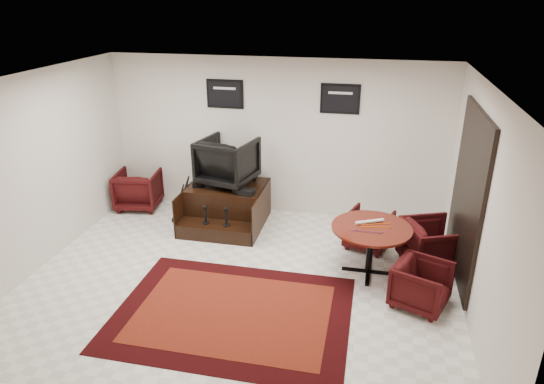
{
  "coord_description": "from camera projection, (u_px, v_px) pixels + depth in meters",
  "views": [
    {
      "loc": [
        1.68,
        -5.61,
        3.8
      ],
      "look_at": [
        0.28,
        0.9,
        1.04
      ],
      "focal_mm": 32.0,
      "sensor_mm": 36.0,
      "label": 1
    }
  ],
  "objects": [
    {
      "name": "polish_kit",
      "position": [
        246.0,
        192.0,
        8.01
      ],
      "size": [
        0.28,
        0.21,
        0.09
      ],
      "primitive_type": "cube",
      "rotation": [
        0.0,
        0.0,
        -0.14
      ],
      "color": "black",
      "rests_on": "shine_podium"
    },
    {
      "name": "armchair_side",
      "position": [
        138.0,
        188.0,
        9.09
      ],
      "size": [
        0.86,
        0.82,
        0.78
      ],
      "primitive_type": "imported",
      "rotation": [
        0.0,
        0.0,
        3.29
      ],
      "color": "black",
      "rests_on": "ground"
    },
    {
      "name": "table_clutter",
      "position": [
        374.0,
        227.0,
        6.78
      ],
      "size": [
        0.56,
        0.38,
        0.01
      ],
      "color": "#D55A0B",
      "rests_on": "meeting_table"
    },
    {
      "name": "paper_roll",
      "position": [
        370.0,
        222.0,
        6.91
      ],
      "size": [
        0.4,
        0.23,
        0.05
      ],
      "primitive_type": "cylinder",
      "rotation": [
        0.0,
        1.57,
        0.46
      ],
      "color": "white",
      "rests_on": "meeting_table"
    },
    {
      "name": "table_chair_window",
      "position": [
        432.0,
        242.0,
        7.1
      ],
      "size": [
        0.94,
        0.97,
        0.79
      ],
      "primitive_type": "imported",
      "rotation": [
        0.0,
        0.0,
        1.95
      ],
      "color": "black",
      "rests_on": "ground"
    },
    {
      "name": "umbrella_hooked",
      "position": [
        183.0,
        197.0,
        8.59
      ],
      "size": [
        0.32,
        0.12,
        0.87
      ],
      "primitive_type": null,
      "color": "black",
      "rests_on": "ground"
    },
    {
      "name": "table_chair_back",
      "position": [
        369.0,
        228.0,
        7.68
      ],
      "size": [
        0.8,
        0.78,
        0.67
      ],
      "primitive_type": "imported",
      "rotation": [
        0.0,
        0.0,
        2.82
      ],
      "color": "black",
      "rests_on": "ground"
    },
    {
      "name": "area_rug",
      "position": [
        233.0,
        313.0,
        6.18
      ],
      "size": [
        2.96,
        2.22,
        0.01
      ],
      "color": "black",
      "rests_on": "ground"
    },
    {
      "name": "shine_podium",
      "position": [
        227.0,
        206.0,
        8.5
      ],
      "size": [
        1.33,
        1.37,
        0.69
      ],
      "color": "black",
      "rests_on": "ground"
    },
    {
      "name": "shine_chair",
      "position": [
        227.0,
        159.0,
        8.31
      ],
      "size": [
        1.03,
        0.99,
        0.9
      ],
      "primitive_type": "imported",
      "rotation": [
        0.0,
        0.0,
        2.93
      ],
      "color": "black",
      "rests_on": "shine_podium"
    },
    {
      "name": "meeting_table",
      "position": [
        371.0,
        233.0,
        6.84
      ],
      "size": [
        1.13,
        1.13,
        0.74
      ],
      "color": "#49130A",
      "rests_on": "ground"
    },
    {
      "name": "ground",
      "position": [
        239.0,
        282.0,
        6.84
      ],
      "size": [
        6.0,
        6.0,
        0.0
      ],
      "primitive_type": "plane",
      "color": "white",
      "rests_on": "ground"
    },
    {
      "name": "shoes_pair",
      "position": [
        199.0,
        183.0,
        8.39
      ],
      "size": [
        0.28,
        0.31,
        0.09
      ],
      "color": "black",
      "rests_on": "shine_podium"
    },
    {
      "name": "table_chair_corner",
      "position": [
        422.0,
        283.0,
        6.21
      ],
      "size": [
        0.81,
        0.84,
        0.67
      ],
      "primitive_type": "imported",
      "rotation": [
        0.0,
        0.0,
        1.19
      ],
      "color": "black",
      "rests_on": "ground"
    },
    {
      "name": "room_shell",
      "position": [
        269.0,
        162.0,
        6.19
      ],
      "size": [
        6.02,
        5.02,
        2.81
      ],
      "color": "silver",
      "rests_on": "ground"
    },
    {
      "name": "umbrella_black",
      "position": [
        179.0,
        203.0,
        8.46
      ],
      "size": [
        0.29,
        0.11,
        0.78
      ],
      "primitive_type": null,
      "color": "black",
      "rests_on": "ground"
    }
  ]
}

